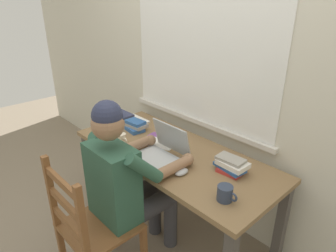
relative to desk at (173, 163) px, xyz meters
name	(u,v)px	position (x,y,z in m)	size (l,w,h in m)	color
ground_plane	(172,228)	(0.00, 0.00, -0.62)	(8.00, 8.00, 0.00)	gray
back_wall	(214,62)	(0.00, 0.42, 0.68)	(6.00, 0.08, 2.60)	beige
desk	(173,163)	(0.00, 0.00, 0.00)	(1.59, 0.68, 0.71)	olive
seated_person	(127,180)	(0.02, -0.42, 0.05)	(0.50, 0.60, 1.23)	#2D5642
wooden_chair	(92,228)	(0.02, -0.70, -0.17)	(0.42, 0.42, 0.93)	brown
laptop	(162,150)	(0.01, -0.11, 0.14)	(0.33, 0.29, 0.23)	#ADAFB2
computer_mouse	(182,172)	(0.25, -0.16, 0.11)	(0.06, 0.10, 0.03)	#ADAFB2
coffee_mug_white	(122,140)	(-0.33, -0.21, 0.14)	(0.11, 0.07, 0.09)	beige
coffee_mug_dark	(225,193)	(0.60, -0.17, 0.14)	(0.13, 0.09, 0.09)	#2D384C
book_stack_main	(231,165)	(0.45, 0.09, 0.14)	(0.21, 0.15, 0.10)	#BC332D
book_stack_side	(135,125)	(-0.48, 0.03, 0.13)	(0.20, 0.15, 0.08)	#2D5B9E
paper_pile_near_laptop	(135,120)	(-0.64, 0.15, 0.10)	(0.25, 0.15, 0.01)	white
paper_pile_back_corner	(159,143)	(-0.17, 0.02, 0.09)	(0.24, 0.16, 0.00)	white
landscape_photo_print	(157,136)	(-0.28, 0.09, 0.09)	(0.13, 0.09, 0.00)	#7A4293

